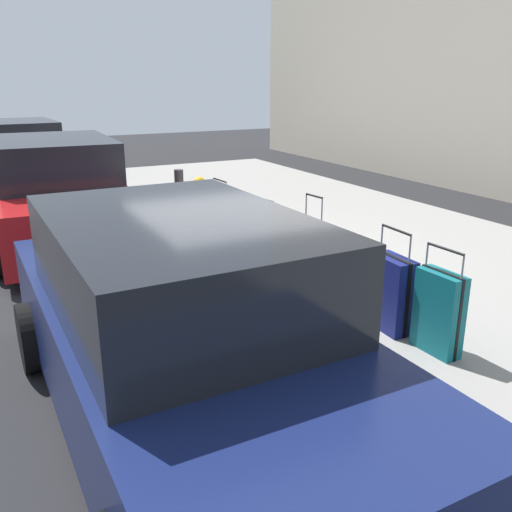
% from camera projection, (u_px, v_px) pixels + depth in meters
% --- Properties ---
extents(ground_plane, '(40.00, 40.00, 0.00)m').
position_uv_depth(ground_plane, '(235.00, 270.00, 7.74)').
color(ground_plane, black).
extents(sidewalk_curb, '(18.00, 5.00, 0.14)m').
position_uv_depth(sidewalk_curb, '(376.00, 242.00, 8.81)').
color(sidewalk_curb, gray).
rests_on(sidewalk_curb, ground_plane).
extents(suitcase_teal_0, '(0.48, 0.20, 1.02)m').
position_uv_depth(suitcase_teal_0, '(439.00, 312.00, 5.03)').
color(suitcase_teal_0, '#0F606B').
rests_on(suitcase_teal_0, sidewalk_curb).
extents(suitcase_navy_1, '(0.50, 0.26, 1.06)m').
position_uv_depth(suitcase_navy_1, '(391.00, 294.00, 5.49)').
color(suitcase_navy_1, navy).
rests_on(suitcase_navy_1, sidewalk_curb).
extents(suitcase_silver_2, '(0.49, 0.26, 0.58)m').
position_uv_depth(suitcase_silver_2, '(356.00, 286.00, 6.03)').
color(suitcase_silver_2, '#9EA0A8').
rests_on(suitcase_silver_2, sidewalk_curb).
extents(suitcase_black_3, '(0.37, 0.26, 0.76)m').
position_uv_depth(suitcase_black_3, '(336.00, 271.00, 6.51)').
color(suitcase_black_3, black).
rests_on(suitcase_black_3, sidewalk_curb).
extents(suitcase_red_4, '(0.38, 0.26, 1.10)m').
position_uv_depth(suitcase_red_4, '(312.00, 251.00, 6.84)').
color(suitcase_red_4, red).
rests_on(suitcase_red_4, sidewalk_curb).
extents(suitcase_maroon_5, '(0.51, 0.24, 0.58)m').
position_uv_depth(suitcase_maroon_5, '(286.00, 250.00, 7.30)').
color(suitcase_maroon_5, maroon).
rests_on(suitcase_maroon_5, sidewalk_curb).
extents(suitcase_olive_6, '(0.40, 0.23, 0.85)m').
position_uv_depth(suitcase_olive_6, '(266.00, 238.00, 7.74)').
color(suitcase_olive_6, '#59601E').
rests_on(suitcase_olive_6, sidewalk_curb).
extents(suitcase_teal_7, '(0.47, 0.22, 0.81)m').
position_uv_depth(suitcase_teal_7, '(252.00, 223.00, 8.17)').
color(suitcase_teal_7, '#0F606B').
rests_on(suitcase_teal_7, sidewalk_curb).
extents(suitcase_navy_8, '(0.44, 0.23, 0.77)m').
position_uv_depth(suitcase_navy_8, '(232.00, 223.00, 8.62)').
color(suitcase_navy_8, navy).
rests_on(suitcase_navy_8, sidewalk_curb).
extents(suitcase_silver_9, '(0.50, 0.22, 0.87)m').
position_uv_depth(suitcase_silver_9, '(221.00, 214.00, 9.11)').
color(suitcase_silver_9, '#9EA0A8').
rests_on(suitcase_silver_9, sidewalk_curb).
extents(fire_hydrant, '(0.39, 0.21, 0.76)m').
position_uv_depth(fire_hydrant, '(200.00, 197.00, 9.89)').
color(fire_hydrant, '#D89E0C').
rests_on(fire_hydrant, sidewalk_curb).
extents(bollard_post, '(0.17, 0.17, 0.81)m').
position_uv_depth(bollard_post, '(179.00, 191.00, 10.37)').
color(bollard_post, '#333338').
rests_on(bollard_post, sidewalk_curb).
extents(parked_car_navy_0, '(4.73, 2.07, 1.66)m').
position_uv_depth(parked_car_navy_0, '(181.00, 333.00, 4.07)').
color(parked_car_navy_0, '#141E4C').
rests_on(parked_car_navy_0, ground_plane).
extents(parked_car_red_1, '(4.79, 2.26, 1.67)m').
position_uv_depth(parked_car_red_1, '(58.00, 194.00, 8.91)').
color(parked_car_red_1, '#AD1619').
rests_on(parked_car_red_1, ground_plane).
extents(parked_car_silver_2, '(4.58, 2.22, 1.56)m').
position_uv_depth(parked_car_silver_2, '(21.00, 154.00, 13.96)').
color(parked_car_silver_2, '#B2B5BA').
rests_on(parked_car_silver_2, ground_plane).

